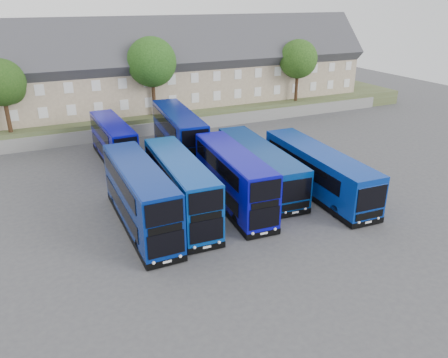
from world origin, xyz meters
TOP-DOWN VIEW (x-y plane):
  - ground at (0.00, 0.00)m, footprint 120.00×120.00m
  - retaining_wall at (0.00, 24.00)m, footprint 70.00×0.40m
  - earth_bank at (0.00, 34.00)m, footprint 80.00×20.00m
  - terrace_row at (3.00, 30.00)m, footprint 60.00×10.40m
  - dd_front_left at (-5.91, 2.53)m, footprint 2.67×11.57m
  - dd_front_mid at (-2.78, 2.95)m, footprint 3.14×11.45m
  - dd_front_right at (1.56, 2.85)m, footprint 3.33×11.34m
  - dd_rear_left at (-4.85, 16.59)m, footprint 2.63×10.45m
  - dd_rear_right at (1.40, 15.01)m, footprint 3.83×12.30m
  - coach_east_a at (5.33, 5.48)m, footprint 3.63×13.14m
  - coach_east_b at (9.08, 2.21)m, footprint 3.45×13.58m
  - tree_west at (-13.85, 25.10)m, footprint 4.80×4.80m
  - tree_mid at (2.15, 25.60)m, footprint 5.76×5.76m
  - tree_east at (22.15, 25.10)m, footprint 5.12×5.12m
  - tree_far at (28.15, 32.10)m, footprint 5.44×5.44m

SIDE VIEW (x-z plane):
  - ground at x=0.00m, z-range 0.00..0.00m
  - retaining_wall at x=0.00m, z-range 0.00..1.50m
  - earth_bank at x=0.00m, z-range 0.00..2.00m
  - coach_east_a at x=5.33m, z-range -0.03..3.52m
  - coach_east_b at x=9.08m, z-range -0.03..3.65m
  - dd_rear_left at x=-4.85m, z-range -0.04..4.09m
  - dd_front_right at x=1.56m, z-range -0.04..4.41m
  - dd_front_mid at x=-2.78m, z-range -0.04..4.47m
  - dd_front_left at x=-5.91m, z-range -0.04..4.56m
  - dd_rear_right at x=1.40m, z-range -0.04..4.77m
  - terrace_row at x=3.00m, z-range 1.00..12.20m
  - tree_west at x=-13.85m, z-range 3.23..10.88m
  - tree_east at x=22.15m, z-range 3.31..11.47m
  - tree_far at x=28.15m, z-range 3.39..12.06m
  - tree_mid at x=2.15m, z-range 3.48..12.66m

